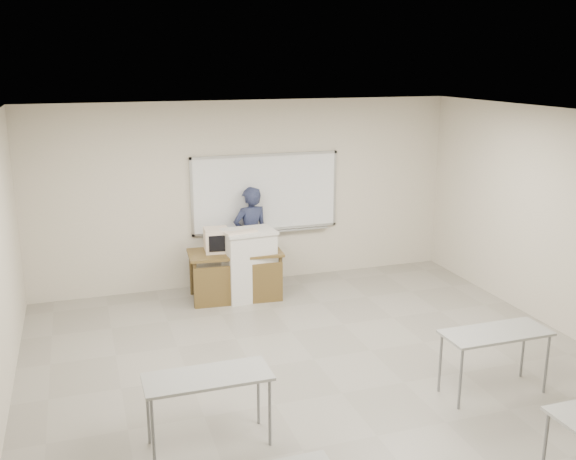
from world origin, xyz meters
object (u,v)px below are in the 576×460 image
object	(u,v)px
mouse	(251,253)
keyboard	(241,232)
podium	(249,264)
whiteboard	(266,194)
crt_monitor	(217,240)
presenter	(251,236)
instructor_desk	(237,266)
laptop	(257,243)

from	to	relation	value
mouse	keyboard	bearing A→B (deg)	-150.80
mouse	podium	bearing A→B (deg)	111.61
whiteboard	keyboard	distance (m)	1.16
crt_monitor	presenter	size ratio (longest dim) A/B	0.26
crt_monitor	keyboard	size ratio (longest dim) A/B	0.88
instructor_desk	crt_monitor	size ratio (longest dim) A/B	3.30
crt_monitor	laptop	bearing A→B (deg)	7.62
whiteboard	podium	distance (m)	1.30
instructor_desk	mouse	world-z (taller)	mouse
crt_monitor	mouse	bearing A→B (deg)	-30.96
keyboard	presenter	xyz separation A→B (m)	(0.35, 0.75, -0.29)
instructor_desk	presenter	world-z (taller)	presenter
laptop	presenter	size ratio (longest dim) A/B	0.21
keyboard	mouse	bearing A→B (deg)	-4.15
keyboard	presenter	world-z (taller)	presenter
mouse	presenter	size ratio (longest dim) A/B	0.06
mouse	laptop	bearing A→B (deg)	82.29
podium	presenter	size ratio (longest dim) A/B	0.67
instructor_desk	crt_monitor	bearing A→B (deg)	141.08
presenter	keyboard	bearing A→B (deg)	55.89
whiteboard	laptop	size ratio (longest dim) A/B	7.35
whiteboard	instructor_desk	distance (m)	1.41
crt_monitor	presenter	world-z (taller)	presenter
podium	mouse	size ratio (longest dim) A/B	11.66
instructor_desk	podium	size ratio (longest dim) A/B	1.30
podium	crt_monitor	bearing A→B (deg)	149.94
podium	keyboard	xyz separation A→B (m)	(-0.15, -0.12, 0.56)
crt_monitor	keyboard	distance (m)	0.49
instructor_desk	keyboard	xyz separation A→B (m)	(0.05, -0.11, 0.57)
laptop	presenter	world-z (taller)	presenter
crt_monitor	laptop	distance (m)	0.66
crt_monitor	laptop	world-z (taller)	crt_monitor
instructor_desk	podium	xyz separation A→B (m)	(0.20, 0.01, 0.01)
whiteboard	laptop	distance (m)	0.90
podium	crt_monitor	xyz separation A→B (m)	(-0.45, 0.23, 0.37)
laptop	mouse	bearing A→B (deg)	-106.60
podium	mouse	bearing A→B (deg)	-93.46
whiteboard	instructor_desk	xyz separation A→B (m)	(-0.70, -0.78, -0.94)
instructor_desk	laptop	size ratio (longest dim) A/B	4.22
laptop	presenter	xyz separation A→B (m)	(-0.00, 0.37, 0.01)
keyboard	instructor_desk	bearing A→B (deg)	103.00
whiteboard	laptop	xyz separation A→B (m)	(-0.30, -0.51, -0.67)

